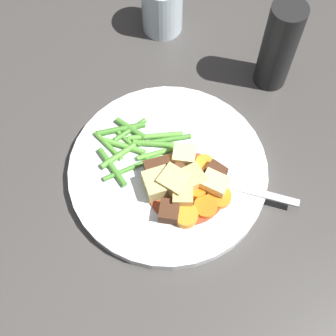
# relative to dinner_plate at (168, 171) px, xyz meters

# --- Properties ---
(ground_plane) EXTENTS (3.00, 3.00, 0.00)m
(ground_plane) POSITION_rel_dinner_plate_xyz_m (0.00, 0.00, -0.01)
(ground_plane) COLOR #423F3D
(dinner_plate) EXTENTS (0.27, 0.27, 0.02)m
(dinner_plate) POSITION_rel_dinner_plate_xyz_m (0.00, 0.00, 0.00)
(dinner_plate) COLOR white
(dinner_plate) RESTS_ON ground_plane
(stew_sauce) EXTENTS (0.11, 0.11, 0.00)m
(stew_sauce) POSITION_rel_dinner_plate_xyz_m (0.04, -0.01, 0.01)
(stew_sauce) COLOR #93381E
(stew_sauce) RESTS_ON dinner_plate
(carrot_slice_0) EXTENTS (0.03, 0.03, 0.01)m
(carrot_slice_0) POSITION_rel_dinner_plate_xyz_m (0.03, 0.04, 0.01)
(carrot_slice_0) COLOR orange
(carrot_slice_0) RESTS_ON dinner_plate
(carrot_slice_1) EXTENTS (0.03, 0.03, 0.01)m
(carrot_slice_1) POSITION_rel_dinner_plate_xyz_m (0.05, -0.00, 0.01)
(carrot_slice_1) COLOR orange
(carrot_slice_1) RESTS_ON dinner_plate
(carrot_slice_2) EXTENTS (0.04, 0.04, 0.01)m
(carrot_slice_2) POSITION_rel_dinner_plate_xyz_m (0.08, 0.01, 0.01)
(carrot_slice_2) COLOR orange
(carrot_slice_2) RESTS_ON dinner_plate
(carrot_slice_3) EXTENTS (0.03, 0.03, 0.01)m
(carrot_slice_3) POSITION_rel_dinner_plate_xyz_m (0.07, -0.04, 0.02)
(carrot_slice_3) COLOR orange
(carrot_slice_3) RESTS_ON dinner_plate
(carrot_slice_4) EXTENTS (0.04, 0.04, 0.01)m
(carrot_slice_4) POSITION_rel_dinner_plate_xyz_m (-0.00, -0.00, 0.01)
(carrot_slice_4) COLOR orange
(carrot_slice_4) RESTS_ON dinner_plate
(carrot_slice_5) EXTENTS (0.04, 0.04, 0.01)m
(carrot_slice_5) POSITION_rel_dinner_plate_xyz_m (0.08, -0.01, 0.01)
(carrot_slice_5) COLOR orange
(carrot_slice_5) RESTS_ON dinner_plate
(potato_chunk_0) EXTENTS (0.04, 0.04, 0.03)m
(potato_chunk_0) POSITION_rel_dinner_plate_xyz_m (0.05, -0.02, 0.02)
(potato_chunk_0) COLOR #DBBC6B
(potato_chunk_0) RESTS_ON dinner_plate
(potato_chunk_1) EXTENTS (0.04, 0.04, 0.03)m
(potato_chunk_1) POSITION_rel_dinner_plate_xyz_m (0.03, -0.02, 0.02)
(potato_chunk_1) COLOR #E5CC7A
(potato_chunk_1) RESTS_ON dinner_plate
(potato_chunk_2) EXTENTS (0.05, 0.05, 0.03)m
(potato_chunk_2) POSITION_rel_dinner_plate_xyz_m (0.01, -0.03, 0.02)
(potato_chunk_2) COLOR #E5CC7A
(potato_chunk_2) RESTS_ON dinner_plate
(potato_chunk_3) EXTENTS (0.04, 0.05, 0.03)m
(potato_chunk_3) POSITION_rel_dinner_plate_xyz_m (0.04, 0.00, 0.02)
(potato_chunk_3) COLOR #DBBC6B
(potato_chunk_3) RESTS_ON dinner_plate
(potato_chunk_4) EXTENTS (0.04, 0.03, 0.03)m
(potato_chunk_4) POSITION_rel_dinner_plate_xyz_m (0.07, 0.02, 0.02)
(potato_chunk_4) COLOR #EAD68C
(potato_chunk_4) RESTS_ON dinner_plate
(potato_chunk_5) EXTENTS (0.04, 0.04, 0.02)m
(potato_chunk_5) POSITION_rel_dinner_plate_xyz_m (0.01, 0.02, 0.02)
(potato_chunk_5) COLOR #EAD68C
(potato_chunk_5) RESTS_ON dinner_plate
(meat_chunk_0) EXTENTS (0.03, 0.02, 0.02)m
(meat_chunk_0) POSITION_rel_dinner_plate_xyz_m (0.05, 0.03, 0.02)
(meat_chunk_0) COLOR #4C2B19
(meat_chunk_0) RESTS_ON dinner_plate
(meat_chunk_1) EXTENTS (0.04, 0.04, 0.02)m
(meat_chunk_1) POSITION_rel_dinner_plate_xyz_m (0.05, -0.05, 0.02)
(meat_chunk_1) COLOR #4C2B19
(meat_chunk_1) RESTS_ON dinner_plate
(meat_chunk_2) EXTENTS (0.03, 0.02, 0.02)m
(meat_chunk_2) POSITION_rel_dinner_plate_xyz_m (0.02, -0.00, 0.02)
(meat_chunk_2) COLOR #56331E
(meat_chunk_2) RESTS_ON dinner_plate
(meat_chunk_3) EXTENTS (0.05, 0.05, 0.03)m
(meat_chunk_3) POSITION_rel_dinner_plate_xyz_m (-0.00, -0.02, 0.02)
(meat_chunk_3) COLOR #4C2B19
(meat_chunk_3) RESTS_ON dinner_plate
(green_bean_0) EXTENTS (0.04, 0.06, 0.01)m
(green_bean_0) POSITION_rel_dinner_plate_xyz_m (-0.02, 0.01, 0.01)
(green_bean_0) COLOR #66AD42
(green_bean_0) RESTS_ON dinner_plate
(green_bean_1) EXTENTS (0.02, 0.05, 0.01)m
(green_bean_1) POSITION_rel_dinner_plate_xyz_m (-0.08, 0.01, 0.01)
(green_bean_1) COLOR #4C8E33
(green_bean_1) RESTS_ON dinner_plate
(green_bean_2) EXTENTS (0.07, 0.02, 0.01)m
(green_bean_2) POSITION_rel_dinner_plate_xyz_m (-0.06, -0.05, 0.01)
(green_bean_2) COLOR #4C8E33
(green_bean_2) RESTS_ON dinner_plate
(green_bean_3) EXTENTS (0.05, 0.06, 0.01)m
(green_bean_3) POSITION_rel_dinner_plate_xyz_m (-0.09, 0.00, 0.01)
(green_bean_3) COLOR #4C8E33
(green_bean_3) RESTS_ON dinner_plate
(green_bean_4) EXTENTS (0.07, 0.01, 0.01)m
(green_bean_4) POSITION_rel_dinner_plate_xyz_m (-0.05, -0.01, 0.01)
(green_bean_4) COLOR #599E38
(green_bean_4) RESTS_ON dinner_plate
(green_bean_5) EXTENTS (0.06, 0.03, 0.01)m
(green_bean_5) POSITION_rel_dinner_plate_xyz_m (-0.07, -0.02, 0.01)
(green_bean_5) COLOR #66AD42
(green_bean_5) RESTS_ON dinner_plate
(green_bean_6) EXTENTS (0.05, 0.06, 0.01)m
(green_bean_6) POSITION_rel_dinner_plate_xyz_m (-0.03, 0.03, 0.01)
(green_bean_6) COLOR #4C8E33
(green_bean_6) RESTS_ON dinner_plate
(green_bean_7) EXTENTS (0.05, 0.01, 0.01)m
(green_bean_7) POSITION_rel_dinner_plate_xyz_m (-0.08, 0.01, 0.01)
(green_bean_7) COLOR #4C8E33
(green_bean_7) RESTS_ON dinner_plate
(green_bean_8) EXTENTS (0.02, 0.06, 0.01)m
(green_bean_8) POSITION_rel_dinner_plate_xyz_m (-0.06, -0.03, 0.01)
(green_bean_8) COLOR #599E38
(green_bean_8) RESTS_ON dinner_plate
(green_bean_9) EXTENTS (0.04, 0.08, 0.01)m
(green_bean_9) POSITION_rel_dinner_plate_xyz_m (-0.04, -0.03, 0.01)
(green_bean_9) COLOR #4C8E33
(green_bean_9) RESTS_ON dinner_plate
(green_bean_10) EXTENTS (0.06, 0.06, 0.01)m
(green_bean_10) POSITION_rel_dinner_plate_xyz_m (-0.05, 0.02, 0.01)
(green_bean_10) COLOR #66AD42
(green_bean_10) RESTS_ON dinner_plate
(green_bean_11) EXTENTS (0.06, 0.04, 0.01)m
(green_bean_11) POSITION_rel_dinner_plate_xyz_m (-0.04, 0.01, 0.01)
(green_bean_11) COLOR #599E38
(green_bean_11) RESTS_ON dinner_plate
(green_bean_12) EXTENTS (0.06, 0.01, 0.01)m
(green_bean_12) POSITION_rel_dinner_plate_xyz_m (-0.08, -0.03, 0.01)
(green_bean_12) COLOR #599E38
(green_bean_12) RESTS_ON dinner_plate
(fork) EXTENTS (0.16, 0.09, 0.00)m
(fork) POSITION_rel_dinner_plate_xyz_m (0.08, 0.04, 0.01)
(fork) COLOR silver
(fork) RESTS_ON dinner_plate
(water_glass) EXTENTS (0.07, 0.07, 0.09)m
(water_glass) POSITION_rel_dinner_plate_xyz_m (-0.19, 0.19, 0.03)
(water_glass) COLOR silver
(water_glass) RESTS_ON ground_plane
(pepper_mill) EXTENTS (0.05, 0.05, 0.15)m
(pepper_mill) POSITION_rel_dinner_plate_xyz_m (0.01, 0.23, 0.06)
(pepper_mill) COLOR black
(pepper_mill) RESTS_ON ground_plane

